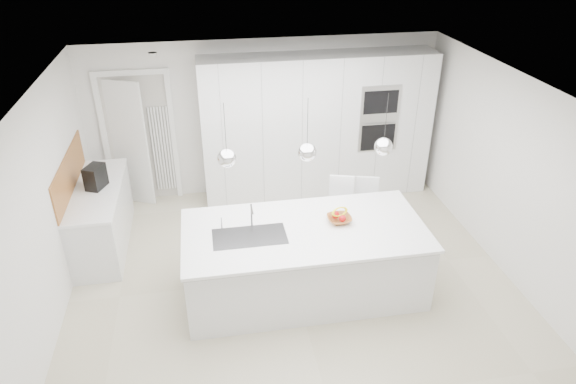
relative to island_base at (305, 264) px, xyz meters
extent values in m
plane|color=beige|center=(-0.10, 0.30, -0.43)|extent=(5.50, 5.50, 0.00)
plane|color=silver|center=(-0.10, 2.80, 0.82)|extent=(5.50, 0.00, 5.50)
plane|color=silver|center=(-2.85, 0.30, 0.82)|extent=(0.00, 5.00, 5.00)
plane|color=white|center=(-0.10, 0.30, 2.07)|extent=(5.50, 5.50, 0.00)
cube|color=silver|center=(0.70, 2.50, 0.72)|extent=(3.60, 0.60, 2.30)
cube|color=white|center=(-2.30, 2.72, 0.57)|extent=(0.76, 0.38, 2.00)
cube|color=silver|center=(-2.55, 1.50, 0.00)|extent=(0.60, 1.80, 0.86)
cube|color=white|center=(-2.55, 1.50, 0.45)|extent=(0.62, 1.82, 0.04)
cube|color=#AA6A33|center=(-2.84, 1.50, 0.72)|extent=(0.02, 1.80, 0.50)
cube|color=silver|center=(0.00, 0.00, 0.00)|extent=(2.80, 1.20, 0.86)
cube|color=white|center=(0.00, 0.05, 0.45)|extent=(2.84, 1.40, 0.04)
cylinder|color=white|center=(-0.60, 0.20, 0.62)|extent=(0.02, 0.02, 0.30)
sphere|color=white|center=(-0.85, 0.00, 1.47)|extent=(0.20, 0.20, 0.20)
sphere|color=white|center=(0.00, 0.00, 1.47)|extent=(0.20, 0.20, 0.20)
sphere|color=white|center=(0.85, 0.00, 1.47)|extent=(0.20, 0.20, 0.20)
imported|color=#AA6A33|center=(0.44, 0.13, 0.51)|extent=(0.30, 0.30, 0.07)
cube|color=black|center=(-2.53, 1.53, 0.63)|extent=(0.29, 0.34, 0.31)
sphere|color=red|center=(0.46, 0.08, 0.54)|extent=(0.08, 0.08, 0.08)
sphere|color=red|center=(0.40, 0.17, 0.54)|extent=(0.08, 0.08, 0.08)
sphere|color=red|center=(0.41, 0.19, 0.54)|extent=(0.08, 0.08, 0.08)
sphere|color=red|center=(0.47, 0.09, 0.54)|extent=(0.07, 0.07, 0.07)
torus|color=yellow|center=(0.44, 0.16, 0.59)|extent=(0.25, 0.18, 0.22)
camera|label=1|loc=(-1.06, -4.86, 3.74)|focal=32.00mm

